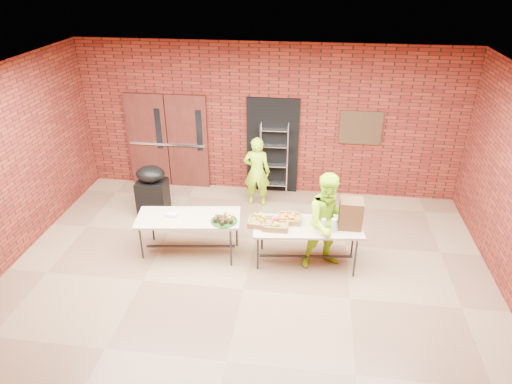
# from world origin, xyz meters

# --- Properties ---
(room) EXTENTS (8.08, 7.08, 3.28)m
(room) POSITION_xyz_m (0.00, 0.00, 1.60)
(room) COLOR brown
(room) RESTS_ON ground
(double_doors) EXTENTS (1.78, 0.12, 2.10)m
(double_doors) POSITION_xyz_m (-2.20, 3.44, 1.05)
(double_doors) COLOR #4D1D16
(double_doors) RESTS_ON room
(dark_doorway) EXTENTS (1.10, 0.06, 2.10)m
(dark_doorway) POSITION_xyz_m (0.10, 3.46, 1.05)
(dark_doorway) COLOR black
(dark_doorway) RESTS_ON room
(bronze_plaque) EXTENTS (0.85, 0.04, 0.70)m
(bronze_plaque) POSITION_xyz_m (1.90, 3.45, 1.55)
(bronze_plaque) COLOR #3B2817
(bronze_plaque) RESTS_ON room
(wire_rack) EXTENTS (0.60, 0.22, 1.61)m
(wire_rack) POSITION_xyz_m (0.15, 3.32, 0.80)
(wire_rack) COLOR silver
(wire_rack) RESTS_ON room
(table_left) EXTENTS (1.83, 0.95, 0.72)m
(table_left) POSITION_xyz_m (-1.08, 0.89, 0.66)
(table_left) COLOR #B7A68C
(table_left) RESTS_ON room
(table_right) EXTENTS (1.85, 0.93, 0.73)m
(table_right) POSITION_xyz_m (0.94, 0.86, 0.67)
(table_right) COLOR #B7A68C
(table_right) RESTS_ON room
(basket_bananas) EXTENTS (0.41, 0.32, 0.13)m
(basket_bananas) POSITION_xyz_m (0.18, 0.78, 0.79)
(basket_bananas) COLOR olive
(basket_bananas) RESTS_ON table_right
(basket_oranges) EXTENTS (0.40, 0.31, 0.12)m
(basket_oranges) POSITION_xyz_m (0.63, 0.96, 0.78)
(basket_oranges) COLOR olive
(basket_oranges) RESTS_ON table_right
(basket_apples) EXTENTS (0.41, 0.32, 0.13)m
(basket_apples) POSITION_xyz_m (0.43, 0.72, 0.79)
(basket_apples) COLOR olive
(basket_apples) RESTS_ON table_right
(muffin_tray) EXTENTS (0.45, 0.45, 0.11)m
(muffin_tray) POSITION_xyz_m (-0.45, 0.82, 0.77)
(muffin_tray) COLOR #144813
(muffin_tray) RESTS_ON table_left
(napkin_box) EXTENTS (0.18, 0.12, 0.06)m
(napkin_box) POSITION_xyz_m (-1.36, 0.87, 0.75)
(napkin_box) COLOR silver
(napkin_box) RESTS_ON table_left
(coffee_dispenser) EXTENTS (0.37, 0.33, 0.49)m
(coffee_dispenser) POSITION_xyz_m (1.62, 0.92, 0.97)
(coffee_dispenser) COLOR brown
(coffee_dispenser) RESTS_ON table_right
(cup_stack_front) EXTENTS (0.08, 0.08, 0.23)m
(cup_stack_front) POSITION_xyz_m (1.19, 0.71, 0.85)
(cup_stack_front) COLOR silver
(cup_stack_front) RESTS_ON table_right
(cup_stack_mid) EXTENTS (0.08, 0.08, 0.25)m
(cup_stack_mid) POSITION_xyz_m (1.36, 0.71, 0.85)
(cup_stack_mid) COLOR silver
(cup_stack_mid) RESTS_ON table_right
(cup_stack_back) EXTENTS (0.08, 0.08, 0.24)m
(cup_stack_back) POSITION_xyz_m (1.26, 0.89, 0.85)
(cup_stack_back) COLOR silver
(cup_stack_back) RESTS_ON table_right
(covered_grill) EXTENTS (0.59, 0.50, 1.04)m
(covered_grill) POSITION_xyz_m (-2.16, 2.11, 0.52)
(covered_grill) COLOR black
(covered_grill) RESTS_ON room
(volunteer_woman) EXTENTS (0.55, 0.36, 1.49)m
(volunteer_woman) POSITION_xyz_m (-0.15, 2.78, 0.75)
(volunteer_woman) COLOR #A6E819
(volunteer_woman) RESTS_ON room
(volunteer_man) EXTENTS (0.99, 0.89, 1.69)m
(volunteer_man) POSITION_xyz_m (1.28, 0.84, 0.84)
(volunteer_man) COLOR #A6E819
(volunteer_man) RESTS_ON room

